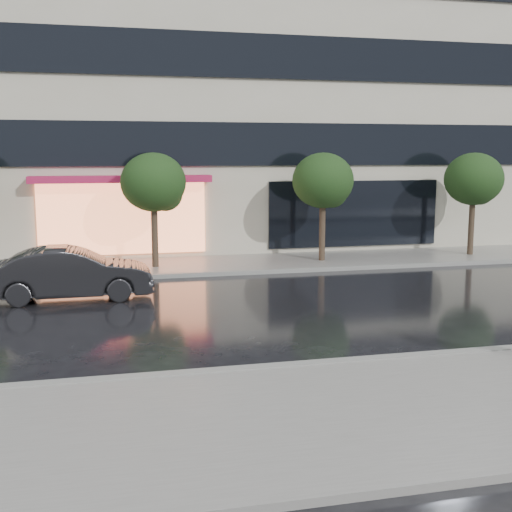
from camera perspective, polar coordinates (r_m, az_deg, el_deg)
name	(u,v)px	position (r m, az deg, el deg)	size (l,w,h in m)	color
ground	(341,350)	(13.30, 7.60, -8.26)	(120.00, 120.00, 0.00)	black
sidewalk_near	(416,408)	(10.49, 14.03, -12.96)	(60.00, 4.50, 0.12)	slate
sidewalk_far	(240,264)	(22.91, -1.46, -0.69)	(60.00, 3.50, 0.12)	slate
curb_near	(360,362)	(12.40, 9.26, -9.26)	(60.00, 0.25, 0.14)	gray
curb_far	(250,272)	(21.22, -0.51, -1.44)	(60.00, 0.25, 0.14)	gray
office_building	(204,40)	(30.60, -4.62, 18.57)	(30.00, 12.76, 18.00)	beige
tree_mid_west	(155,184)	(21.97, -8.95, 6.30)	(2.20, 2.20, 3.99)	#33261C
tree_mid_east	(324,183)	(23.20, 6.09, 6.50)	(2.20, 2.20, 3.99)	#33261C
tree_far_east	(475,181)	(25.80, 18.86, 6.33)	(2.20, 2.20, 3.99)	#33261C
parked_car	(72,274)	(18.18, -16.08, -1.51)	(1.52, 4.36, 1.44)	black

